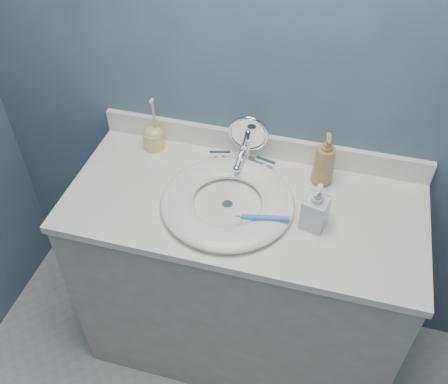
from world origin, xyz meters
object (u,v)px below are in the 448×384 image
(makeup_mirror, at_px, (248,139))
(toothbrush_holder, at_px, (154,137))
(soap_bottle_clear, at_px, (316,207))
(soap_bottle_amber, at_px, (325,159))

(makeup_mirror, bearing_deg, toothbrush_holder, 177.51)
(soap_bottle_clear, distance_m, toothbrush_holder, 0.68)
(makeup_mirror, bearing_deg, soap_bottle_clear, -43.13)
(soap_bottle_amber, bearing_deg, soap_bottle_clear, -95.69)
(makeup_mirror, xyz_separation_m, soap_bottle_clear, (0.27, -0.24, -0.03))
(makeup_mirror, relative_size, soap_bottle_clear, 1.27)
(soap_bottle_clear, bearing_deg, toothbrush_holder, 172.73)
(soap_bottle_amber, bearing_deg, toothbrush_holder, 172.01)
(makeup_mirror, bearing_deg, soap_bottle_amber, -6.89)
(soap_bottle_amber, relative_size, soap_bottle_clear, 1.21)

